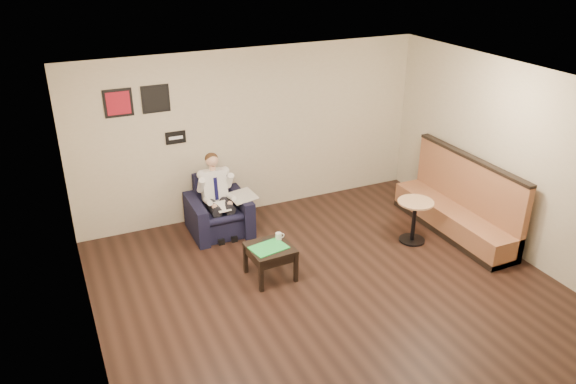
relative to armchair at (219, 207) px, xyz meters
name	(u,v)px	position (x,y,z in m)	size (l,w,h in m)	color
ground	(338,299)	(0.84, -2.42, -0.45)	(6.00, 6.00, 0.00)	black
wall_back	(253,132)	(0.84, 0.58, 0.95)	(6.00, 0.02, 2.80)	beige
wall_front	(532,357)	(0.84, -5.42, 0.95)	(6.00, 0.02, 2.80)	beige
wall_left	(86,257)	(-2.16, -2.42, 0.95)	(0.02, 6.00, 2.80)	beige
wall_right	(526,166)	(3.84, -2.42, 0.95)	(0.02, 6.00, 2.80)	beige
ceiling	(347,92)	(0.84, -2.42, 2.35)	(6.00, 6.00, 0.02)	white
seating_sign	(176,138)	(-0.46, 0.56, 1.05)	(0.32, 0.02, 0.20)	black
art_print_left	(118,103)	(-1.26, 0.56, 1.70)	(0.42, 0.03, 0.42)	#A31424
art_print_right	(156,99)	(-0.71, 0.56, 1.70)	(0.42, 0.03, 0.42)	black
armchair	(219,207)	(0.00, 0.00, 0.00)	(0.92, 0.92, 0.89)	black
seated_man	(220,200)	(0.00, -0.12, 0.17)	(0.58, 0.87, 1.22)	white
lap_papers	(222,206)	(0.00, -0.21, 0.10)	(0.20, 0.29, 0.01)	white
newspaper	(242,196)	(0.37, -0.10, 0.16)	(0.39, 0.49, 0.01)	silver
side_table	(270,262)	(0.23, -1.56, -0.20)	(0.59, 0.59, 0.49)	black
green_folder	(269,248)	(0.20, -1.59, 0.05)	(0.49, 0.34, 0.01)	green
coffee_mug	(279,236)	(0.42, -1.43, 0.09)	(0.09, 0.09, 0.10)	white
smartphone	(268,240)	(0.28, -1.39, 0.04)	(0.15, 0.08, 0.01)	black
banquette	(456,197)	(3.43, -1.57, 0.17)	(0.58, 2.43, 1.24)	brown
cafe_table	(414,221)	(2.66, -1.55, -0.10)	(0.55, 0.55, 0.69)	tan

